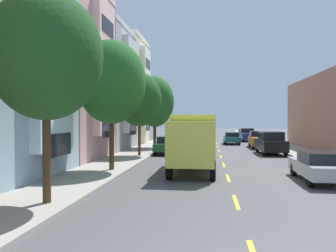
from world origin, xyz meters
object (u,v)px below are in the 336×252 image
at_px(street_tree_second, 111,82).
at_px(parked_wagon_forest, 168,144).
at_px(parked_sedan_red, 183,136).
at_px(parked_wagon_sky, 244,134).
at_px(parked_sedan_silver, 319,166).
at_px(street_tree_nearest, 46,56).
at_px(street_tree_farthest, 155,102).
at_px(parked_sedan_white, 189,133).
at_px(delivery_box_truck, 194,139).
at_px(moving_teal_sedan, 232,138).
at_px(parked_pickup_navy, 248,135).
at_px(parked_suv_black, 271,143).
at_px(street_tree_third, 139,99).
at_px(parked_pickup_champagne, 177,139).
at_px(parked_pickup_orange, 260,140).

height_order(street_tree_second, parked_wagon_forest, street_tree_second).
bearing_deg(parked_sedan_red, parked_wagon_sky, 39.93).
bearing_deg(parked_sedan_silver, street_tree_nearest, -150.85).
distance_m(street_tree_farthest, parked_sedan_white, 23.41).
xyz_separation_m(street_tree_nearest, parked_wagon_sky, (10.86, 42.60, -4.28)).
relative_size(delivery_box_truck, moving_teal_sedan, 1.63).
bearing_deg(parked_pickup_navy, delivery_box_truck, -102.38).
height_order(street_tree_nearest, parked_pickup_navy, street_tree_nearest).
height_order(parked_pickup_navy, parked_sedan_red, parked_pickup_navy).
relative_size(street_tree_farthest, parked_suv_black, 1.49).
distance_m(parked_wagon_forest, parked_sedan_white, 27.66).
bearing_deg(street_tree_third, parked_sedan_silver, -41.73).
distance_m(delivery_box_truck, parked_pickup_champagne, 17.76).
bearing_deg(street_tree_farthest, street_tree_nearest, -90.00).
relative_size(parked_suv_black, parked_pickup_navy, 0.91).
xyz_separation_m(parked_sedan_red, parked_sedan_white, (0.22, 10.90, 0.00)).
xyz_separation_m(parked_pickup_orange, moving_teal_sedan, (-2.57, 5.10, -0.08)).
bearing_deg(street_tree_second, parked_pickup_champagne, 83.78).
bearing_deg(parked_sedan_white, street_tree_farthest, -95.41).
bearing_deg(parked_pickup_navy, parked_wagon_sky, 89.51).
bearing_deg(parked_wagon_forest, moving_teal_sedan, 62.89).
height_order(street_tree_nearest, parked_suv_black, street_tree_nearest).
xyz_separation_m(street_tree_second, delivery_box_truck, (4.60, 0.90, -3.21)).
bearing_deg(moving_teal_sedan, parked_pickup_navy, 67.15).
bearing_deg(parked_sedan_white, parked_wagon_sky, -21.68).
relative_size(parked_pickup_orange, parked_pickup_navy, 1.00).
height_order(delivery_box_truck, parked_suv_black, delivery_box_truck).
relative_size(street_tree_nearest, parked_pickup_orange, 1.34).
distance_m(street_tree_farthest, parked_suv_black, 12.09).
xyz_separation_m(street_tree_nearest, parked_pickup_champagne, (2.01, 26.14, -4.26)).
bearing_deg(parked_suv_black, parked_sedan_red, 118.36).
distance_m(street_tree_nearest, parked_sedan_red, 35.48).
relative_size(parked_sedan_silver, parked_wagon_forest, 0.95).
relative_size(street_tree_second, parked_wagon_sky, 1.54).
distance_m(parked_pickup_orange, parked_suv_black, 6.64).
height_order(parked_pickup_navy, parked_wagon_forest, parked_pickup_navy).
bearing_deg(delivery_box_truck, parked_pickup_navy, 77.62).
relative_size(parked_suv_black, parked_sedan_red, 1.07).
relative_size(parked_pickup_orange, parked_pickup_champagne, 1.00).
bearing_deg(parked_sedan_red, parked_sedan_silver, -73.49).
bearing_deg(parked_sedan_silver, parked_pickup_navy, 89.66).
relative_size(street_tree_third, moving_teal_sedan, 1.45).
distance_m(street_tree_farthest, delivery_box_truck, 15.49).
bearing_deg(moving_teal_sedan, parked_sedan_red, 144.37).
relative_size(street_tree_farthest, parked_sedan_white, 1.59).
distance_m(parked_sedan_silver, parked_wagon_sky, 36.68).
xyz_separation_m(parked_pickup_navy, parked_pickup_champagne, (-8.80, -10.73, 0.00)).
xyz_separation_m(street_tree_nearest, parked_wagon_forest, (1.91, 18.39, -4.28)).
relative_size(parked_sedan_red, moving_teal_sedan, 1.00).
bearing_deg(parked_sedan_white, street_tree_third, -94.06).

